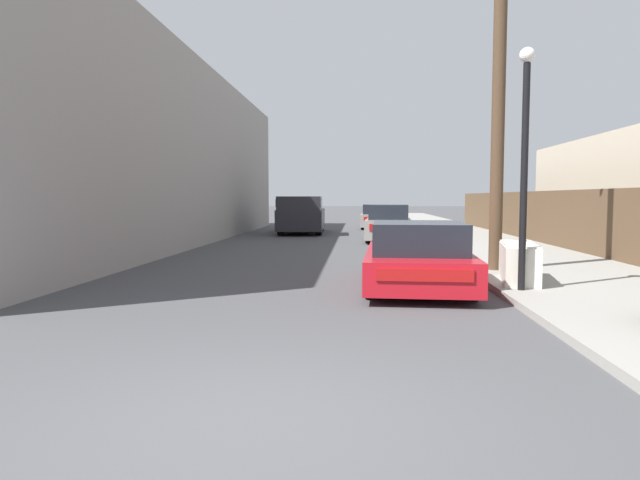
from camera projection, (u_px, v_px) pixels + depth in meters
ground_plane at (256, 425)px, 4.28m from camera, size 220.00×220.00×0.00m
sidewalk_curb at (453, 232)px, 27.31m from camera, size 4.20×63.00×0.12m
discarded_fridge at (519, 262)px, 10.78m from camera, size 0.91×1.90×0.75m
parked_sports_car_red at (418, 258)px, 10.72m from camera, size 2.12×4.42×1.26m
car_parked_mid at (388, 224)px, 22.33m from camera, size 1.94×4.17×1.43m
car_parked_far at (377, 217)px, 31.50m from camera, size 1.85×4.11×1.33m
pickup_truck at (301, 215)px, 26.94m from camera, size 2.23×5.42×1.76m
utility_pole at (499, 64)px, 12.25m from camera, size 1.80×0.28×8.66m
street_lamp at (525, 149)px, 9.62m from camera, size 0.26×0.26×4.09m
wooden_fence at (548, 217)px, 19.53m from camera, size 0.08×30.08×1.82m
building_left_block at (120, 156)px, 21.47m from camera, size 7.00×27.15×6.54m
pedestrian at (495, 219)px, 20.69m from camera, size 0.34×0.34×1.62m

